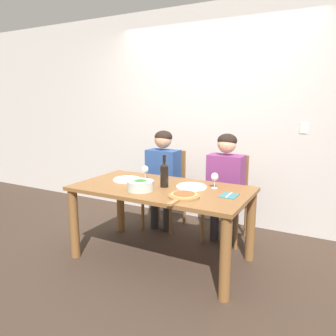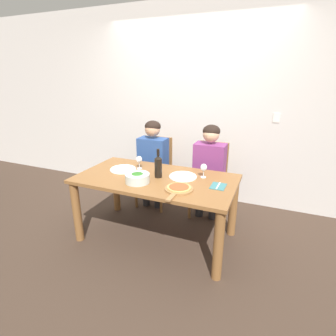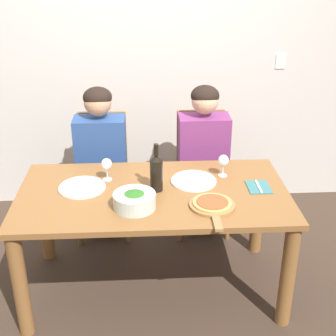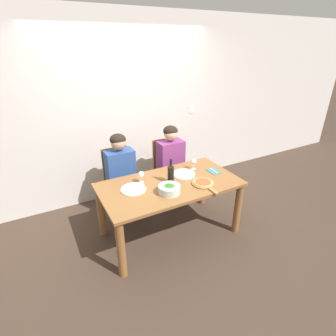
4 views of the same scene
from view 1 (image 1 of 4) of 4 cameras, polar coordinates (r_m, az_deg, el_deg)
ground_plane at (r=3.41m, az=-1.11°, el=-15.36°), size 40.00×40.00×0.00m
back_wall at (r=4.22m, az=7.56°, el=8.85°), size 10.00×0.06×2.70m
dining_table at (r=3.18m, az=-1.15°, el=-5.53°), size 1.68×0.89×0.73m
chair_left at (r=4.07m, az=-0.15°, el=-3.31°), size 0.42×0.42×0.95m
chair_right at (r=3.77m, az=10.37°, el=-4.70°), size 0.42×0.42×0.95m
person_woman at (r=3.92m, az=-0.97°, el=-0.53°), size 0.47×0.51×1.20m
person_man at (r=3.61m, az=9.92°, el=-1.75°), size 0.47×0.51×1.20m
wine_bottle at (r=3.12m, az=-0.65°, el=-1.08°), size 0.08×0.08×0.31m
broccoli_bowl at (r=3.03m, az=-4.83°, el=-3.01°), size 0.25×0.25×0.10m
dinner_plate_left at (r=3.43m, az=-7.13°, el=-1.99°), size 0.29×0.29×0.02m
dinner_plate_right at (r=3.13m, az=4.11°, el=-3.26°), size 0.29×0.29×0.02m
pizza_on_board at (r=2.80m, az=2.73°, el=-4.86°), size 0.27×0.41×0.04m
wine_glass_left at (r=3.41m, az=-4.00°, el=-0.34°), size 0.07×0.07×0.15m
wine_glass_right at (r=3.10m, az=8.13°, el=-1.66°), size 0.07×0.07×0.15m
fork_on_napkin at (r=2.90m, az=10.57°, el=-4.74°), size 0.14×0.18×0.01m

